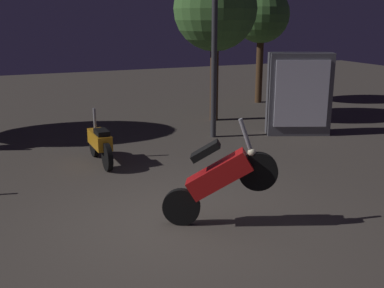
# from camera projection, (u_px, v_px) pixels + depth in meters

# --- Properties ---
(ground_plane) EXTENTS (40.00, 40.00, 0.00)m
(ground_plane) POSITION_uv_depth(u_px,v_px,m) (176.00, 223.00, 6.95)
(ground_plane) COLOR #4C443D
(motorcycle_red_foreground) EXTENTS (1.51, 0.87, 1.63)m
(motorcycle_red_foreground) POSITION_uv_depth(u_px,v_px,m) (219.00, 178.00, 6.66)
(motorcycle_red_foreground) COLOR black
(motorcycle_red_foreground) RESTS_ON ground_plane
(motorcycle_orange_parked_right) EXTENTS (0.33, 1.66, 1.11)m
(motorcycle_orange_parked_right) POSITION_uv_depth(u_px,v_px,m) (100.00, 143.00, 9.67)
(motorcycle_orange_parked_right) COLOR black
(motorcycle_orange_parked_right) RESTS_ON ground_plane
(tree_left_bg) EXTENTS (2.35, 2.35, 4.36)m
(tree_left_bg) POSITION_uv_depth(u_px,v_px,m) (215.00, 9.00, 12.97)
(tree_left_bg) COLOR #4C331E
(tree_left_bg) RESTS_ON ground_plane
(tree_right_bg) EXTENTS (1.92, 1.92, 3.99)m
(tree_right_bg) POSITION_uv_depth(u_px,v_px,m) (261.00, 16.00, 15.83)
(tree_right_bg) COLOR #4C331E
(tree_right_bg) RESTS_ON ground_plane
(kiosk_billboard) EXTENTS (1.67, 1.06, 2.10)m
(kiosk_billboard) POSITION_uv_depth(u_px,v_px,m) (299.00, 94.00, 11.89)
(kiosk_billboard) COLOR #595960
(kiosk_billboard) RESTS_ON ground_plane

